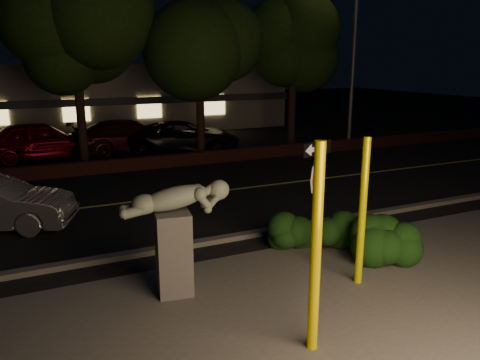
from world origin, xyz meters
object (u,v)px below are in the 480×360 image
yellow_pole_left (316,251)px  signpost (316,178)px  sculpture (175,227)px  parked_car_red (41,140)px  parked_car_dark (184,137)px  yellow_pole_right (362,213)px  streetlight (352,34)px  parked_car_darkred (131,136)px

yellow_pole_left → signpost: (1.77, 2.64, 0.28)m
sculpture → parked_car_red: bearing=105.4°
yellow_pole_left → parked_car_dark: yellow_pole_left is taller
yellow_pole_right → streetlight: bearing=53.6°
yellow_pole_left → parked_car_red: yellow_pole_left is taller
signpost → streetlight: streetlight is taller
sculpture → parked_car_red: 14.30m
sculpture → parked_car_dark: size_ratio=0.40×
parked_car_dark → parked_car_darkred: bearing=88.7°
yellow_pole_right → sculpture: 3.48m
signpost → yellow_pole_left: bearing=-142.4°
signpost → sculpture: (-3.08, -0.12, -0.55)m
yellow_pole_left → parked_car_dark: size_ratio=0.60×
parked_car_dark → streetlight: bearing=-89.8°
yellow_pole_left → parked_car_dark: 16.09m
signpost → parked_car_darkred: (-0.90, 13.93, -1.08)m
parked_car_red → parked_car_dark: (6.19, -0.97, -0.12)m
streetlight → parked_car_darkred: 11.37m
signpost → sculpture: size_ratio=1.24×
parked_car_red → parked_car_darkred: (3.86, -0.14, -0.07)m
signpost → sculpture: bearing=163.6°
yellow_pole_left → streetlight: (10.72, 13.29, 3.81)m
sculpture → streetlight: bearing=50.4°
parked_car_darkred → yellow_pole_right: bearing=179.0°
parked_car_darkred → yellow_pole_left: bearing=171.7°
yellow_pole_left → parked_car_dark: bearing=78.5°
yellow_pole_right → sculpture: yellow_pole_right is taller
sculpture → signpost: bearing=10.8°
signpost → parked_car_darkred: 14.00m
yellow_pole_right → parked_car_dark: yellow_pole_right is taller
yellow_pole_left → streetlight: streetlight is taller
yellow_pole_right → parked_car_darkred: (-1.13, 15.14, -0.66)m
yellow_pole_left → signpost: size_ratio=1.21×
yellow_pole_left → yellow_pole_right: size_ratio=1.10×
sculpture → parked_car_dark: sculpture is taller
parked_car_red → parked_car_dark: 6.27m
signpost → parked_car_dark: bearing=65.2°
yellow_pole_right → parked_car_dark: 14.38m
sculpture → parked_car_darkred: (2.17, 14.05, -0.52)m
parked_car_red → parked_car_darkred: 3.86m
yellow_pole_left → yellow_pole_right: yellow_pole_left is taller
yellow_pole_right → signpost: size_ratio=1.10×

